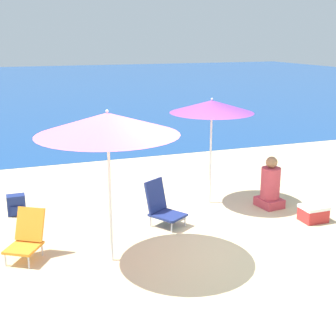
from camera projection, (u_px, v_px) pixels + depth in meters
ground_plane at (210, 254)px, 6.66m from camera, size 60.00×60.00×0.00m
sea_water at (39, 85)px, 29.85m from camera, size 60.00×40.00×0.01m
beach_umbrella_purple at (212, 107)px, 8.26m from camera, size 1.50×1.50×1.95m
beach_umbrella_pink at (107, 124)px, 5.97m from camera, size 1.87×1.87×2.10m
beach_chair_navy at (162, 205)px, 7.64m from camera, size 0.67×0.72×0.74m
beach_chair_orange at (27, 236)px, 6.50m from camera, size 0.64×0.69×0.68m
person_seated_near at (270, 187)px, 8.43m from camera, size 0.44×0.50×0.94m
backpack_navy at (16, 205)px, 8.11m from camera, size 0.31×0.24×0.35m
cooler_box at (313, 213)px, 7.83m from camera, size 0.42×0.34×0.28m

